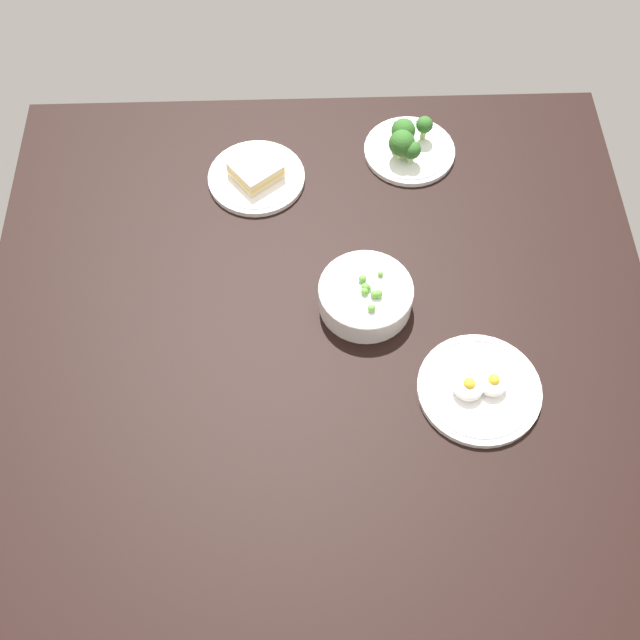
% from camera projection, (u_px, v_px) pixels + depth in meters
% --- Properties ---
extents(dining_table, '(1.18, 1.12, 0.04)m').
position_uv_depth(dining_table, '(320.00, 332.00, 1.45)').
color(dining_table, black).
rests_on(dining_table, ground).
extents(plate_sandwich, '(0.19, 0.19, 0.04)m').
position_uv_depth(plate_sandwich, '(256.00, 175.00, 1.60)').
color(plate_sandwich, white).
rests_on(plate_sandwich, dining_table).
extents(bowl_peas, '(0.17, 0.17, 0.06)m').
position_uv_depth(bowl_peas, '(366.00, 296.00, 1.44)').
color(bowl_peas, white).
rests_on(bowl_peas, dining_table).
extents(plate_eggs, '(0.21, 0.21, 0.05)m').
position_uv_depth(plate_eggs, '(479.00, 388.00, 1.36)').
color(plate_eggs, white).
rests_on(plate_eggs, dining_table).
extents(plate_broccoli, '(0.18, 0.18, 0.08)m').
position_uv_depth(plate_broccoli, '(408.00, 145.00, 1.63)').
color(plate_broccoli, white).
rests_on(plate_broccoli, dining_table).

